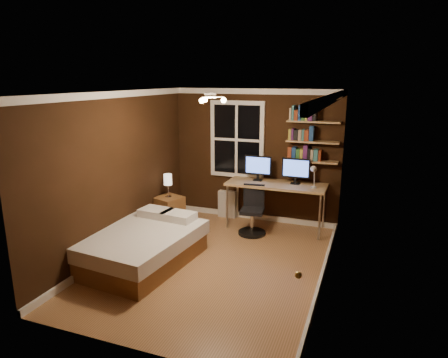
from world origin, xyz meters
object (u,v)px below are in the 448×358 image
(desk_lamp, at_px, (314,177))
(office_chair, at_px, (252,216))
(monitor_left, at_px, (258,168))
(monitor_right, at_px, (296,171))
(nightstand, at_px, (169,211))
(radiator, at_px, (227,204))
(bedside_lamp, at_px, (168,186))
(desk, at_px, (276,187))
(bed, at_px, (143,246))

(desk_lamp, relative_size, office_chair, 0.51)
(monitor_left, relative_size, monitor_right, 1.00)
(nightstand, bearing_deg, desk_lamp, 29.26)
(radiator, relative_size, desk_lamp, 1.21)
(bedside_lamp, distance_m, office_chair, 1.64)
(bedside_lamp, bearing_deg, monitor_left, 24.18)
(nightstand, relative_size, office_chair, 0.64)
(bedside_lamp, height_order, radiator, bedside_lamp)
(bedside_lamp, relative_size, desk_lamp, 0.99)
(nightstand, xyz_separation_m, desk, (1.88, 0.59, 0.51))
(bed, distance_m, desk, 2.64)
(monitor_left, xyz_separation_m, monitor_right, (0.70, 0.00, 0.00))
(nightstand, relative_size, monitor_left, 1.11)
(monitor_left, bearing_deg, desk_lamp, -13.10)
(desk, relative_size, monitor_right, 3.55)
(monitor_left, bearing_deg, radiator, 166.09)
(nightstand, distance_m, monitor_left, 1.84)
(nightstand, height_order, monitor_left, monitor_left)
(nightstand, distance_m, radiator, 1.19)
(desk, relative_size, desk_lamp, 4.05)
(bed, xyz_separation_m, desk_lamp, (2.18, 1.95, 0.80))
(nightstand, xyz_separation_m, bedside_lamp, (0.00, 0.00, 0.50))
(bed, distance_m, desk_lamp, 3.04)
(monitor_right, bearing_deg, bed, -129.84)
(desk_lamp, bearing_deg, bedside_lamp, -170.37)
(monitor_left, height_order, office_chair, monitor_left)
(desk, bearing_deg, bed, -125.59)
(bed, height_order, desk_lamp, desk_lamp)
(desk, bearing_deg, nightstand, -162.63)
(radiator, relative_size, desk, 0.30)
(monitor_left, bearing_deg, monitor_right, 0.00)
(bed, relative_size, nightstand, 3.48)
(office_chair, bearing_deg, desk, 44.89)
(radiator, distance_m, monitor_left, 1.06)
(bedside_lamp, xyz_separation_m, desk_lamp, (2.55, 0.43, 0.29))
(monitor_right, bearing_deg, nightstand, -162.92)
(desk_lamp, bearing_deg, monitor_left, 166.90)
(office_chair, bearing_deg, nightstand, 178.97)
(bedside_lamp, xyz_separation_m, monitor_left, (1.51, 0.68, 0.30))
(radiator, height_order, monitor_left, monitor_left)
(bedside_lamp, bearing_deg, radiator, 44.66)
(nightstand, height_order, desk, desk)
(radiator, xyz_separation_m, desk_lamp, (1.70, -0.41, 0.80))
(office_chair, bearing_deg, desk_lamp, 6.92)
(radiator, height_order, office_chair, office_chair)
(bedside_lamp, bearing_deg, desk, 17.37)
(monitor_left, bearing_deg, bedside_lamp, -155.82)
(monitor_left, height_order, desk_lamp, monitor_left)
(desk, xyz_separation_m, desk_lamp, (0.68, -0.15, 0.28))
(bed, distance_m, bedside_lamp, 1.64)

